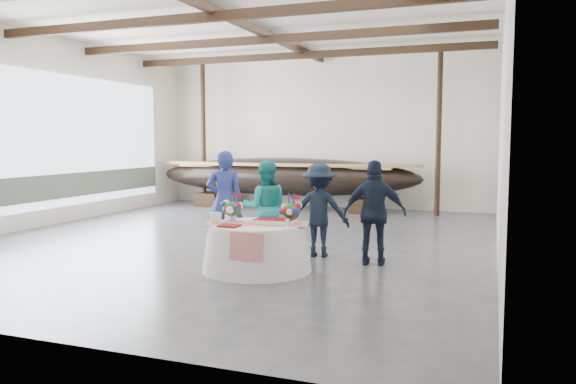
% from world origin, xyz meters
% --- Properties ---
extents(floor, '(10.00, 12.00, 0.01)m').
position_xyz_m(floor, '(0.00, 0.00, 0.00)').
color(floor, '#3D3D42').
rests_on(floor, ground).
extents(wall_back, '(10.00, 0.02, 4.50)m').
position_xyz_m(wall_back, '(0.00, 6.00, 2.25)').
color(wall_back, silver).
rests_on(wall_back, ground).
extents(wall_left, '(0.02, 12.00, 4.50)m').
position_xyz_m(wall_left, '(-5.00, 0.00, 2.25)').
color(wall_left, silver).
rests_on(wall_left, ground).
extents(wall_right, '(0.02, 12.00, 4.50)m').
position_xyz_m(wall_right, '(5.00, 0.00, 2.25)').
color(wall_right, silver).
rests_on(wall_right, ground).
extents(ceiling, '(10.00, 12.00, 0.01)m').
position_xyz_m(ceiling, '(0.00, 0.00, 4.50)').
color(ceiling, white).
rests_on(ceiling, wall_back).
extents(pavilion_structure, '(9.80, 11.76, 4.50)m').
position_xyz_m(pavilion_structure, '(0.00, 0.85, 4.00)').
color(pavilion_structure, black).
rests_on(pavilion_structure, ground).
extents(open_bay, '(0.03, 7.00, 3.20)m').
position_xyz_m(open_bay, '(-4.95, 1.00, 1.83)').
color(open_bay, silver).
rests_on(open_bay, ground).
extents(longboat_display, '(8.01, 1.60, 1.50)m').
position_xyz_m(longboat_display, '(-0.86, 4.99, 0.96)').
color(longboat_display, black).
rests_on(longboat_display, ground).
extents(banquet_table, '(1.70, 1.70, 0.73)m').
position_xyz_m(banquet_table, '(1.48, -2.43, 0.37)').
color(banquet_table, silver).
rests_on(banquet_table, ground).
extents(tabletop_items, '(1.66, 1.01, 0.40)m').
position_xyz_m(tabletop_items, '(1.45, -2.30, 0.88)').
color(tabletop_items, red).
rests_on(tabletop_items, banquet_table).
extents(guest_woman_blue, '(0.78, 0.66, 1.83)m').
position_xyz_m(guest_woman_blue, '(0.29, -1.14, 0.92)').
color(guest_woman_blue, navy).
rests_on(guest_woman_blue, ground).
extents(guest_woman_teal, '(0.98, 0.88, 1.65)m').
position_xyz_m(guest_woman_teal, '(1.10, -1.17, 0.83)').
color(guest_woman_teal, teal).
rests_on(guest_woman_teal, ground).
extents(guest_man_left, '(1.12, 0.74, 1.62)m').
position_xyz_m(guest_man_left, '(2.07, -1.07, 0.81)').
color(guest_man_left, black).
rests_on(guest_man_left, ground).
extents(guest_man_right, '(1.04, 0.54, 1.70)m').
position_xyz_m(guest_man_right, '(3.12, -1.42, 0.85)').
color(guest_man_right, black).
rests_on(guest_man_right, ground).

